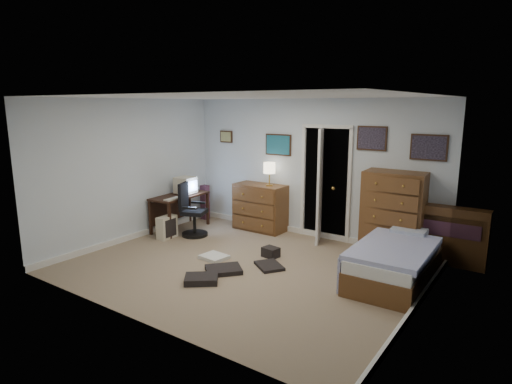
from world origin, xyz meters
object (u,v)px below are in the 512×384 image
tall_dresser (393,214)px  bed (394,262)px  office_chair (191,215)px  computer_desk (177,202)px  low_dresser (261,207)px

tall_dresser → bed: size_ratio=0.76×
bed → office_chair: bearing=179.5°
office_chair → tall_dresser: size_ratio=0.72×
computer_desk → tall_dresser: (3.93, 0.86, 0.16)m
office_chair → low_dresser: size_ratio=0.98×
tall_dresser → bed: tall_dresser is taller
low_dresser → bed: (2.90, -1.01, -0.17)m
computer_desk → tall_dresser: 4.02m
bed → computer_desk: bearing=177.2°
computer_desk → tall_dresser: tall_dresser is taller
computer_desk → office_chair: bearing=-20.4°
office_chair → bed: bearing=-20.6°
tall_dresser → office_chair: bearing=-166.5°
computer_desk → office_chair: office_chair is taller
computer_desk → low_dresser: size_ratio=1.21×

